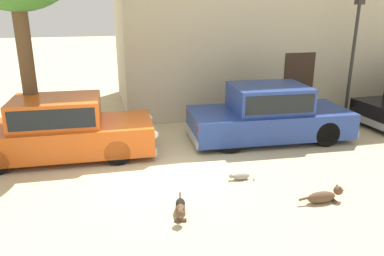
{
  "coord_description": "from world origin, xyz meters",
  "views": [
    {
      "loc": [
        -0.96,
        -7.75,
        3.59
      ],
      "look_at": [
        1.0,
        0.2,
        0.9
      ],
      "focal_mm": 35.1,
      "sensor_mm": 36.0,
      "label": 1
    }
  ],
  "objects_px": {
    "parked_sedan_nearest": "(60,128)",
    "stray_cat": "(240,176)",
    "parked_sedan_second": "(269,113)",
    "stray_dog_tan": "(325,196)",
    "stray_dog_spotted": "(180,208)",
    "street_lamp": "(354,43)"
  },
  "relations": [
    {
      "from": "stray_dog_tan",
      "to": "stray_dog_spotted",
      "type": "bearing_deg",
      "value": 176.03
    },
    {
      "from": "parked_sedan_nearest",
      "to": "parked_sedan_second",
      "type": "height_order",
      "value": "parked_sedan_second"
    },
    {
      "from": "parked_sedan_second",
      "to": "stray_dog_tan",
      "type": "bearing_deg",
      "value": -94.03
    },
    {
      "from": "parked_sedan_second",
      "to": "parked_sedan_nearest",
      "type": "bearing_deg",
      "value": -176.92
    },
    {
      "from": "parked_sedan_nearest",
      "to": "stray_dog_spotted",
      "type": "bearing_deg",
      "value": -54.19
    },
    {
      "from": "parked_sedan_second",
      "to": "street_lamp",
      "type": "bearing_deg",
      "value": 22.32
    },
    {
      "from": "parked_sedan_nearest",
      "to": "stray_cat",
      "type": "height_order",
      "value": "parked_sedan_nearest"
    },
    {
      "from": "parked_sedan_second",
      "to": "stray_dog_spotted",
      "type": "relative_size",
      "value": 4.78
    },
    {
      "from": "parked_sedan_nearest",
      "to": "stray_cat",
      "type": "relative_size",
      "value": 7.29
    },
    {
      "from": "parked_sedan_second",
      "to": "stray_cat",
      "type": "height_order",
      "value": "parked_sedan_second"
    },
    {
      "from": "parked_sedan_second",
      "to": "stray_dog_tan",
      "type": "height_order",
      "value": "parked_sedan_second"
    },
    {
      "from": "parked_sedan_second",
      "to": "stray_cat",
      "type": "xyz_separation_m",
      "value": [
        -1.67,
        -2.27,
        -0.67
      ]
    },
    {
      "from": "parked_sedan_nearest",
      "to": "street_lamp",
      "type": "distance_m",
      "value": 9.01
    },
    {
      "from": "stray_dog_tan",
      "to": "street_lamp",
      "type": "bearing_deg",
      "value": 51.75
    },
    {
      "from": "stray_dog_spotted",
      "to": "stray_dog_tan",
      "type": "height_order",
      "value": "stray_dog_spotted"
    },
    {
      "from": "stray_cat",
      "to": "parked_sedan_second",
      "type": "bearing_deg",
      "value": -124.35
    },
    {
      "from": "stray_dog_tan",
      "to": "parked_sedan_second",
      "type": "bearing_deg",
      "value": 82.83
    },
    {
      "from": "parked_sedan_nearest",
      "to": "stray_cat",
      "type": "distance_m",
      "value": 4.51
    },
    {
      "from": "stray_cat",
      "to": "street_lamp",
      "type": "xyz_separation_m",
      "value": [
        4.94,
        3.4,
        2.4
      ]
    },
    {
      "from": "parked_sedan_nearest",
      "to": "parked_sedan_second",
      "type": "relative_size",
      "value": 1.0
    },
    {
      "from": "stray_dog_spotted",
      "to": "parked_sedan_nearest",
      "type": "bearing_deg",
      "value": -134.76
    },
    {
      "from": "parked_sedan_second",
      "to": "stray_dog_spotted",
      "type": "bearing_deg",
      "value": -130.44
    }
  ]
}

